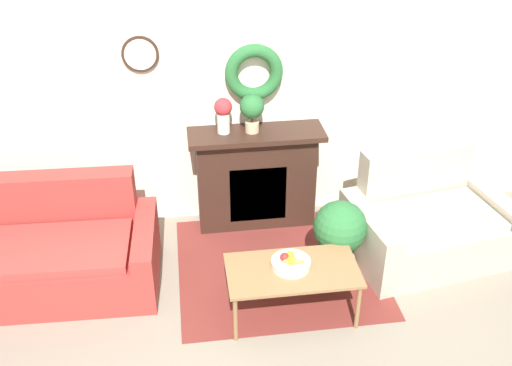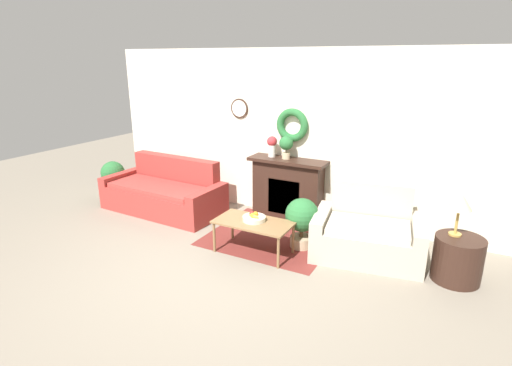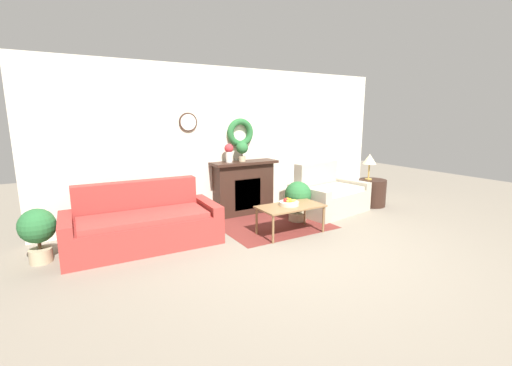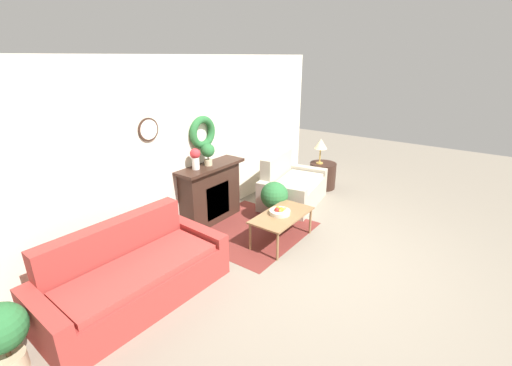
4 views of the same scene
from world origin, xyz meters
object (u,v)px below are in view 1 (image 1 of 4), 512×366
loveseat_right (426,223)px  potted_plant_on_mantel (252,109)px  fireplace (256,177)px  potted_plant_floor_by_loveseat (340,232)px  fruit_bowl (291,263)px  vase_on_mantel_left (223,113)px  couch_left (32,254)px  coffee_table (292,273)px

loveseat_right → potted_plant_on_mantel: size_ratio=4.19×
fireplace → potted_plant_on_mantel: 0.73m
potted_plant_floor_by_loveseat → fruit_bowl: bearing=-139.7°
vase_on_mantel_left → potted_plant_floor_by_loveseat: (0.90, -0.89, -0.78)m
loveseat_right → fruit_bowl: bearing=-165.4°
fireplace → loveseat_right: 1.65m
couch_left → potted_plant_on_mantel: bearing=20.4°
vase_on_mantel_left → fireplace: bearing=-1.1°
potted_plant_floor_by_loveseat → potted_plant_on_mantel: bearing=126.6°
vase_on_mantel_left → potted_plant_floor_by_loveseat: bearing=-44.5°
fireplace → fruit_bowl: fireplace is taller
vase_on_mantel_left → fruit_bowl: bearing=-73.6°
fruit_bowl → fireplace: bearing=94.0°
coffee_table → potted_plant_floor_by_loveseat: (0.50, 0.47, 0.02)m
loveseat_right → vase_on_mantel_left: bearing=148.9°
potted_plant_floor_by_loveseat → couch_left: bearing=175.5°
fireplace → coffee_table: fireplace is taller
fruit_bowl → potted_plant_floor_by_loveseat: potted_plant_floor_by_loveseat is taller
coffee_table → fruit_bowl: (-0.01, 0.03, 0.08)m
potted_plant_on_mantel → potted_plant_floor_by_loveseat: (0.64, -0.87, -0.81)m
fireplace → fruit_bowl: bearing=-86.0°
fireplace → loveseat_right: size_ratio=0.83×
couch_left → potted_plant_on_mantel: size_ratio=5.85×
vase_on_mantel_left → coffee_table: bearing=-73.6°
loveseat_right → coffee_table: (-1.38, -0.65, 0.10)m
coffee_table → vase_on_mantel_left: 1.62m
fireplace → potted_plant_floor_by_loveseat: 1.07m
vase_on_mantel_left → loveseat_right: bearing=-21.6°
fireplace → potted_plant_floor_by_loveseat: fireplace is taller
fireplace → potted_plant_floor_by_loveseat: size_ratio=1.78×
coffee_table → fireplace: bearing=94.4°
couch_left → coffee_table: bearing=-15.7°
couch_left → vase_on_mantel_left: 2.06m
vase_on_mantel_left → potted_plant_floor_by_loveseat: 1.49m
loveseat_right → coffee_table: 1.53m
loveseat_right → coffee_table: bearing=-164.1°
loveseat_right → fruit_bowl: loveseat_right is taller
fireplace → potted_plant_on_mantel: potted_plant_on_mantel is taller
fireplace → potted_plant_floor_by_loveseat: bearing=-55.4°
couch_left → potted_plant_floor_by_loveseat: size_ratio=3.01×
fruit_bowl → potted_plant_on_mantel: potted_plant_on_mantel is taller
fruit_bowl → potted_plant_on_mantel: (-0.13, 1.30, 0.74)m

